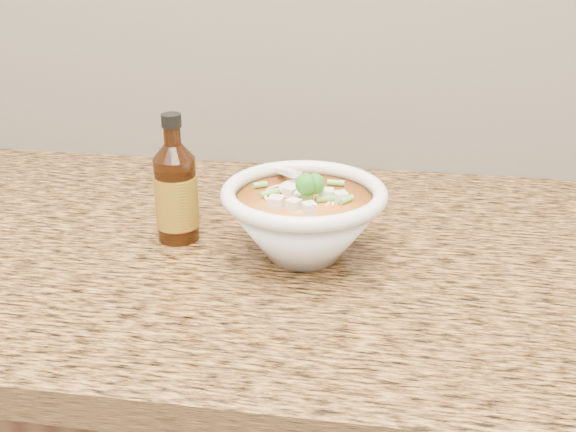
# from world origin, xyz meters

# --- Properties ---
(counter_slab) EXTENTS (4.00, 0.68, 0.04)m
(counter_slab) POSITION_xyz_m (0.00, 1.68, 0.88)
(counter_slab) COLOR olive
(counter_slab) RESTS_ON cabinet
(soup_bowl) EXTENTS (0.21, 0.22, 0.11)m
(soup_bowl) POSITION_xyz_m (0.07, 1.65, 0.95)
(soup_bowl) COLOR white
(soup_bowl) RESTS_ON counter_slab
(hot_sauce_bottle) EXTENTS (0.07, 0.07, 0.17)m
(hot_sauce_bottle) POSITION_xyz_m (-0.10, 1.67, 0.96)
(hot_sauce_bottle) COLOR #381807
(hot_sauce_bottle) RESTS_ON counter_slab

